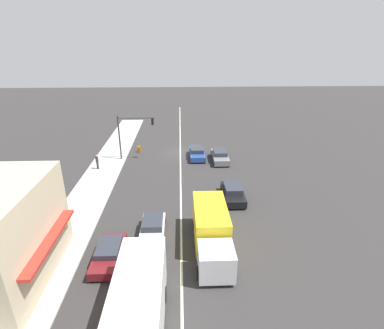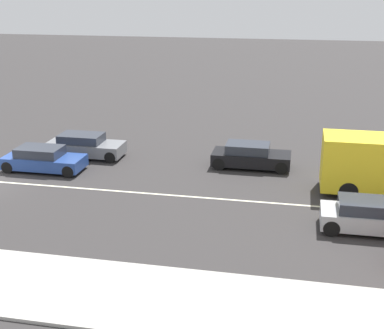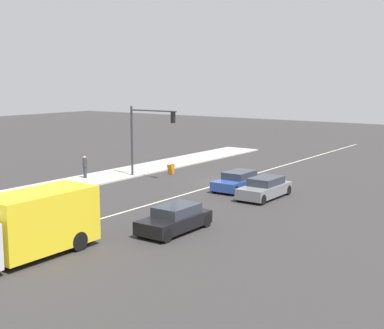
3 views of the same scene
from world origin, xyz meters
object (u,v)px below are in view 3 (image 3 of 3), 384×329
at_px(traffic_signal_main, 145,130).
at_px(pedestrian, 85,166).
at_px(coupe_blue, 238,181).
at_px(warning_aframe_sign, 171,169).
at_px(delivery_truck, 24,226).
at_px(suv_black, 175,219).
at_px(suv_grey, 265,188).

height_order(traffic_signal_main, pedestrian, traffic_signal_main).
xyz_separation_m(pedestrian, coupe_blue, (-11.94, -3.51, -0.41)).
distance_m(warning_aframe_sign, delivery_truck, 22.09).
distance_m(warning_aframe_sign, suv_black, 17.13).
distance_m(delivery_truck, suv_black, 7.77).
relative_size(suv_black, coupe_blue, 0.99).
relative_size(warning_aframe_sign, suv_black, 0.19).
height_order(pedestrian, suv_grey, pedestrian).
distance_m(pedestrian, suv_black, 16.60).
xyz_separation_m(traffic_signal_main, suv_grey, (-11.12, 0.90, -3.23)).
distance_m(suv_black, coupe_blue, 11.49).
distance_m(traffic_signal_main, coupe_blue, 8.95).
xyz_separation_m(warning_aframe_sign, suv_black, (-10.64, 13.42, 0.24)).
relative_size(delivery_truck, suv_grey, 1.65).
bearing_deg(coupe_blue, traffic_signal_main, 2.55).
bearing_deg(traffic_signal_main, warning_aframe_sign, -100.30).
bearing_deg(traffic_signal_main, suv_grey, 175.39).
bearing_deg(delivery_truck, coupe_blue, -90.00).
height_order(delivery_truck, coupe_blue, delivery_truck).
height_order(warning_aframe_sign, suv_black, suv_black).
height_order(pedestrian, coupe_blue, pedestrian).
bearing_deg(suv_grey, pedestrian, 8.65).
distance_m(delivery_truck, suv_grey, 17.32).
relative_size(suv_black, suv_grey, 0.95).
bearing_deg(delivery_truck, traffic_signal_main, -65.15).
relative_size(traffic_signal_main, delivery_truck, 0.75).
height_order(pedestrian, delivery_truck, delivery_truck).
height_order(traffic_signal_main, warning_aframe_sign, traffic_signal_main).
distance_m(warning_aframe_sign, suv_grey, 11.22).
height_order(delivery_truck, suv_black, delivery_truck).
distance_m(suv_black, suv_grey, 9.87).
xyz_separation_m(traffic_signal_main, coupe_blue, (-8.32, -0.37, -3.26)).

